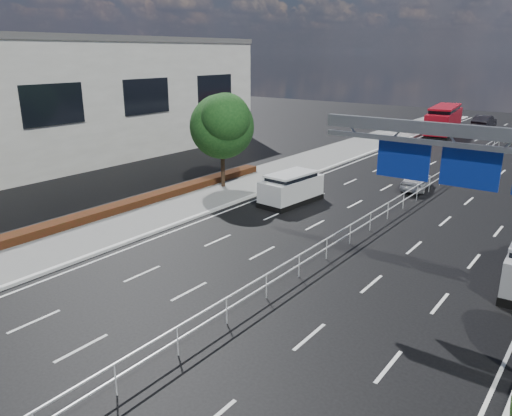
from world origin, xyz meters
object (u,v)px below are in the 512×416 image
Objects in this scene: red_bus at (444,120)px; near_car_silver at (417,180)px; overhead_gantry at (493,163)px; white_minivan at (291,188)px; near_car_dark at (484,122)px.

red_bus is 26.68m from near_car_silver.
overhead_gantry reaches higher than white_minivan.
red_bus is (-13.82, 41.80, -3.91)m from overhead_gantry.
near_car_silver is (5.21, 8.07, -0.29)m from white_minivan.
red_bus reaches higher than white_minivan.
overhead_gantry is 2.59× the size of near_car_silver.
near_car_dark is at bearing 60.50° from red_bus.
overhead_gantry reaches higher than red_bus.
near_car_silver is at bearing 116.05° from overhead_gantry.
overhead_gantry is 1.96× the size of near_car_dark.
white_minivan is at bearing 49.55° from near_car_silver.
red_bus is (-0.87, 34.03, 0.73)m from white_minivan.
white_minivan is at bearing 88.49° from near_car_dark.
near_car_silver is at bearing 62.31° from white_minivan.
white_minivan is (-12.95, 7.77, -4.64)m from overhead_gantry.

